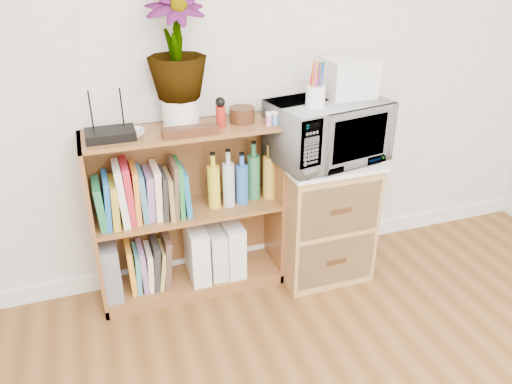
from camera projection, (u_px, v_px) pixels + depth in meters
name	position (u px, v px, depth m)	size (l,w,h in m)	color
skirting_board	(244.00, 254.00, 3.08)	(4.00, 0.02, 0.10)	white
bookshelf	(189.00, 213.00, 2.67)	(1.00, 0.30, 0.95)	brown
wicker_unit	(321.00, 218.00, 2.88)	(0.50, 0.45, 0.70)	#9E7542
microwave	(327.00, 131.00, 2.63)	(0.58, 0.40, 0.32)	white
pen_cup	(315.00, 97.00, 2.44)	(0.10, 0.10, 0.10)	white
small_appliance	(349.00, 78.00, 2.59)	(0.25, 0.21, 0.20)	silver
router	(110.00, 134.00, 2.33)	(0.23, 0.15, 0.04)	black
white_bowl	(131.00, 134.00, 2.35)	(0.13, 0.13, 0.03)	white
plant_pot	(181.00, 113.00, 2.44)	(0.18, 0.18, 0.15)	white
potted_plant	(176.00, 45.00, 2.29)	(0.28, 0.28, 0.50)	#356729
trinket_box	(190.00, 131.00, 2.36)	(0.26, 0.07, 0.04)	#3C2110
kokeshi_doll	(221.00, 117.00, 2.45)	(0.05, 0.05, 0.11)	#A01D13
wooden_bowl	(242.00, 115.00, 2.53)	(0.13, 0.13, 0.08)	#32200D
paint_jars	(275.00, 120.00, 2.50)	(0.11, 0.04, 0.05)	pink
file_box	(110.00, 267.00, 2.65)	(0.10, 0.25, 0.32)	slate
magazine_holder_left	(197.00, 252.00, 2.78)	(0.10, 0.25, 0.31)	white
magazine_holder_mid	(216.00, 251.00, 2.82)	(0.09, 0.22, 0.28)	silver
magazine_holder_right	(232.00, 246.00, 2.84)	(0.10, 0.25, 0.31)	white
cookbooks	(142.00, 193.00, 2.53)	(0.47, 0.20, 0.31)	#1D7040
liquor_bottles	(249.00, 174.00, 2.69)	(0.46, 0.07, 0.32)	yellow
lower_books	(149.00, 264.00, 2.72)	(0.24, 0.19, 0.29)	orange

